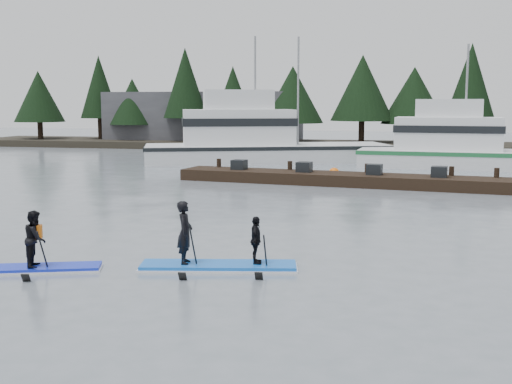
% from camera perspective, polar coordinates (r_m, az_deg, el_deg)
% --- Properties ---
extents(ground, '(160.00, 160.00, 0.00)m').
position_cam_1_polar(ground, '(15.29, -5.20, -7.10)').
color(ground, slate).
rests_on(ground, ground).
extents(far_shore, '(70.00, 8.00, 0.60)m').
position_cam_1_polar(far_shore, '(56.32, 8.44, 4.08)').
color(far_shore, '#2D281E').
rests_on(far_shore, ground).
extents(treeline, '(60.00, 4.00, 8.00)m').
position_cam_1_polar(treeline, '(56.34, 8.44, 3.77)').
color(treeline, black).
rests_on(treeline, ground).
extents(waterfront_building, '(18.00, 6.00, 5.00)m').
position_cam_1_polar(waterfront_building, '(60.96, -4.66, 6.49)').
color(waterfront_building, '#4C4C51').
rests_on(waterfront_building, ground).
extents(fishing_boat_large, '(16.83, 10.03, 9.35)m').
position_cam_1_polar(fishing_boat_large, '(43.55, 0.32, 3.60)').
color(fishing_boat_large, silver).
rests_on(fishing_boat_large, ground).
extents(fishing_boat_medium, '(14.24, 4.85, 8.41)m').
position_cam_1_polar(fishing_boat_medium, '(41.61, 18.36, 2.86)').
color(fishing_boat_medium, silver).
rests_on(fishing_boat_medium, ground).
extents(floating_dock, '(16.84, 4.34, 0.56)m').
position_cam_1_polar(floating_dock, '(31.60, 7.78, 1.14)').
color(floating_dock, black).
rests_on(floating_dock, ground).
extents(buoy_a, '(0.52, 0.52, 0.52)m').
position_cam_1_polar(buoy_a, '(43.51, -6.61, 2.62)').
color(buoy_a, orange).
rests_on(buoy_a, ground).
extents(buoy_b, '(0.59, 0.59, 0.59)m').
position_cam_1_polar(buoy_b, '(35.39, 6.95, 1.42)').
color(buoy_b, orange).
rests_on(buoy_b, ground).
extents(paddleboard_solo, '(3.03, 1.68, 1.89)m').
position_cam_1_polar(paddleboard_solo, '(16.10, -18.97, -4.77)').
color(paddleboard_solo, '#162BD0').
rests_on(paddleboard_solo, ground).
extents(paddleboard_duo, '(3.82, 1.62, 2.13)m').
position_cam_1_polar(paddleboard_duo, '(15.45, -3.55, -5.12)').
color(paddleboard_duo, blue).
rests_on(paddleboard_duo, ground).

